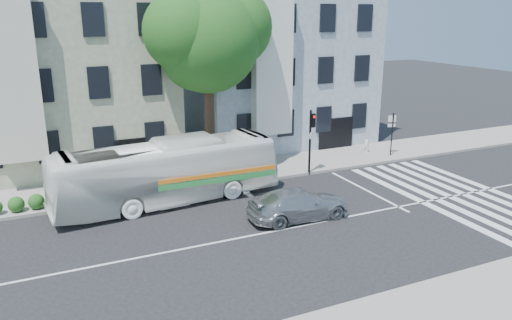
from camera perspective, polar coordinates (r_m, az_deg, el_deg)
ground at (r=21.56m, az=2.50°, el=-8.06°), size 120.00×120.00×0.00m
sidewalk_far at (r=28.39m, az=-4.82°, el=-1.75°), size 80.00×4.00×0.15m
building_left at (r=32.67m, az=-21.21°, el=9.37°), size 12.00×10.00×11.00m
building_right at (r=36.31m, az=1.74°, el=11.09°), size 12.00×10.00×11.00m
street_tree at (r=27.69m, az=-5.64°, el=14.13°), size 7.30×5.90×11.10m
bus at (r=24.46m, az=-10.10°, el=-1.38°), size 3.60×11.28×3.09m
sedan at (r=22.58m, az=4.89°, el=-5.04°), size 2.04×4.77×1.37m
hedge at (r=25.52m, az=-18.11°, el=-3.68°), size 8.53×1.23×0.70m
traffic_signal at (r=28.03m, az=6.32°, el=2.98°), size 0.39×0.51×3.77m
fire_hydrant at (r=33.32m, az=12.50°, el=1.59°), size 0.48×0.32×0.85m
far_sign_pole at (r=32.71m, az=15.27°, el=3.46°), size 0.49×0.23×2.76m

